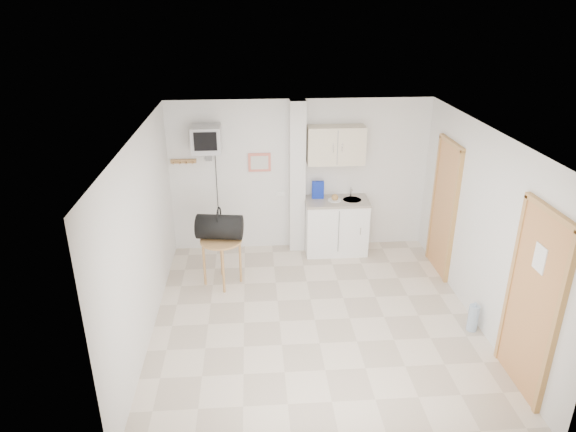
{
  "coord_description": "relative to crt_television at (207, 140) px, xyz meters",
  "views": [
    {
      "loc": [
        -0.77,
        -5.66,
        3.93
      ],
      "look_at": [
        -0.31,
        0.6,
        1.25
      ],
      "focal_mm": 32.0,
      "sensor_mm": 36.0,
      "label": 1
    }
  ],
  "objects": [
    {
      "name": "kitchenette",
      "position": [
        2.02,
        -0.02,
        -1.13
      ],
      "size": [
        1.03,
        0.58,
        2.1
      ],
      "color": "white",
      "rests_on": "ground"
    },
    {
      "name": "round_table",
      "position": [
        0.2,
        -0.97,
        -1.32
      ],
      "size": [
        0.61,
        0.61,
        0.72
      ],
      "rotation": [
        0.0,
        0.0,
        0.1
      ],
      "color": "#AF8947",
      "rests_on": "ground"
    },
    {
      "name": "water_bottle",
      "position": [
        3.43,
        -2.38,
        -1.76
      ],
      "size": [
        0.13,
        0.13,
        0.4
      ],
      "color": "#96ADC7",
      "rests_on": "ground"
    },
    {
      "name": "duffel_bag",
      "position": [
        0.19,
        -0.92,
        -1.04
      ],
      "size": [
        0.69,
        0.45,
        0.48
      ],
      "rotation": [
        0.0,
        0.0,
        -0.15
      ],
      "color": "black",
      "rests_on": "round_table"
    },
    {
      "name": "ground",
      "position": [
        1.45,
        -2.02,
        -1.94
      ],
      "size": [
        4.5,
        4.5,
        0.0
      ],
      "primitive_type": "plane",
      "color": "beige",
      "rests_on": "ground"
    },
    {
      "name": "crt_television",
      "position": [
        0.0,
        0.0,
        0.0
      ],
      "size": [
        0.44,
        0.45,
        2.15
      ],
      "color": "slate",
      "rests_on": "ground"
    },
    {
      "name": "room_envelope",
      "position": [
        1.69,
        -1.93,
        -0.4
      ],
      "size": [
        4.24,
        4.54,
        2.55
      ],
      "color": "white",
      "rests_on": "ground"
    }
  ]
}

